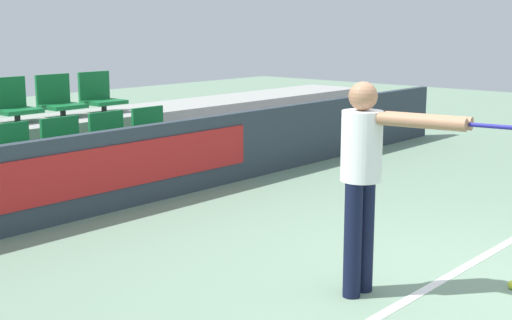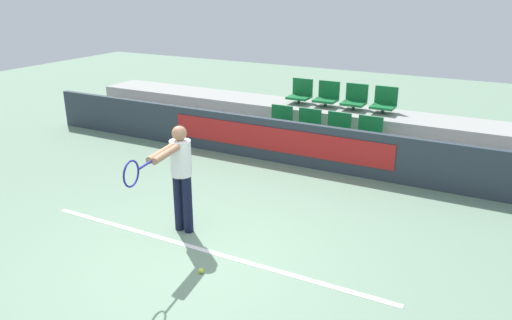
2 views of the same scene
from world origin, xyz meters
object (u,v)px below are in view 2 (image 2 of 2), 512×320
Objects in this scene: stadium_chair_3 at (368,133)px; tennis_ball at (201,271)px; stadium_chair_6 at (355,99)px; stadium_chair_4 at (300,93)px; stadium_chair_2 at (337,129)px; stadium_chair_0 at (279,121)px; stadium_chair_7 at (384,102)px; stadium_chair_1 at (307,125)px; stadium_chair_5 at (327,96)px; tennis_player at (178,170)px.

stadium_chair_3 is 4.92m from tennis_ball.
tennis_ball is (-0.03, -5.94, -0.96)m from stadium_chair_6.
stadium_chair_6 is 6.01m from tennis_ball.
stadium_chair_2 is at bearing -40.62° from stadium_chair_4.
stadium_chair_0 is 1.00× the size of stadium_chair_7.
stadium_chair_0 is at bearing 104.38° from tennis_ball.
stadium_chair_3 is at bearing -90.00° from stadium_chair_7.
stadium_chair_4 is 8.09× the size of tennis_ball.
stadium_chair_1 is at bearing -139.38° from stadium_chair_7.
stadium_chair_5 is at bearing 180.00° from stadium_chair_7.
stadium_chair_6 reaches higher than stadium_chair_3.
stadium_chair_4 is at bearing 180.00° from stadium_chair_5.
stadium_chair_4 is (-1.91, 1.09, 0.39)m from stadium_chair_3.
stadium_chair_2 is 1.00× the size of stadium_chair_5.
stadium_chair_2 is at bearing -90.00° from stadium_chair_6.
stadium_chair_5 is at bearing 139.38° from stadium_chair_3.
tennis_ball is (0.61, -5.94, -0.96)m from stadium_chair_5.
stadium_chair_5 is (0.64, 0.00, 0.00)m from stadium_chair_4.
stadium_chair_2 and stadium_chair_3 have the same top height.
stadium_chair_2 is 4.20m from tennis_player.
tennis_ball is at bearing -84.17° from stadium_chair_5.
stadium_chair_1 is 8.09× the size of tennis_ball.
stadium_chair_3 is at bearing -29.76° from stadium_chair_4.
stadium_chair_5 is 5.20m from tennis_player.
stadium_chair_5 is 1.27m from stadium_chair_7.
stadium_chair_2 is at bearing 0.00° from stadium_chair_1.
stadium_chair_0 is 1.00× the size of stadium_chair_5.
stadium_chair_5 is at bearing 78.65° from tennis_player.
tennis_player reaches higher than stadium_chair_3.
stadium_chair_2 is 1.72m from stadium_chair_4.
stadium_chair_0 is at bearing -139.38° from stadium_chair_6.
stadium_chair_3 reaches higher than tennis_ball.
tennis_player is at bearing -93.11° from stadium_chair_1.
stadium_chair_4 is at bearing 120.24° from stadium_chair_1.
stadium_chair_5 is 0.64m from stadium_chair_6.
stadium_chair_5 reaches higher than stadium_chair_2.
stadium_chair_1 is at bearing -59.76° from stadium_chair_4.
stadium_chair_4 reaches higher than stadium_chair_2.
stadium_chair_3 is 1.00× the size of stadium_chair_6.
stadium_chair_0 is at bearing 86.86° from tennis_player.
stadium_chair_6 is 1.00× the size of stadium_chair_7.
stadium_chair_1 is 4.92m from tennis_ball.
tennis_ball is (1.24, -5.94, -0.96)m from stadium_chair_4.
stadium_chair_2 is at bearing 89.65° from tennis_ball.
tennis_ball is at bearing -82.86° from stadium_chair_1.
stadium_chair_6 reaches higher than stadium_chair_1.
tennis_player reaches higher than stadium_chair_6.
stadium_chair_6 is (1.27, 0.00, 0.00)m from stadium_chair_4.
stadium_chair_7 is 5.40m from tennis_player.
tennis_player is at bearing -101.83° from stadium_chair_2.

